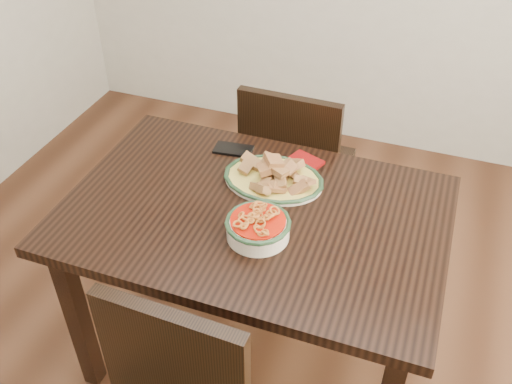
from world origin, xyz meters
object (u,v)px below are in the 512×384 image
(dining_table, at_px, (254,231))
(noodle_bowl, at_px, (258,225))
(chair_far, at_px, (294,165))
(smartphone, at_px, (234,149))
(fish_plate, at_px, (274,171))

(dining_table, xyz_separation_m, noodle_bowl, (0.05, -0.11, 0.14))
(chair_far, bearing_deg, smartphone, 66.74)
(dining_table, height_order, noodle_bowl, noodle_bowl)
(chair_far, bearing_deg, noodle_bowl, 98.50)
(dining_table, xyz_separation_m, smartphone, (-0.19, 0.30, 0.10))
(chair_far, distance_m, fish_plate, 0.55)
(fish_plate, relative_size, smartphone, 2.42)
(chair_far, xyz_separation_m, fish_plate, (0.05, -0.46, 0.30))
(chair_far, height_order, noodle_bowl, chair_far)
(smartphone, bearing_deg, fish_plate, -39.42)
(noodle_bowl, bearing_deg, fish_plate, 98.90)
(fish_plate, bearing_deg, noodle_bowl, -81.10)
(fish_plate, relative_size, noodle_bowl, 1.69)
(dining_table, height_order, fish_plate, fish_plate)
(dining_table, bearing_deg, smartphone, 122.65)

